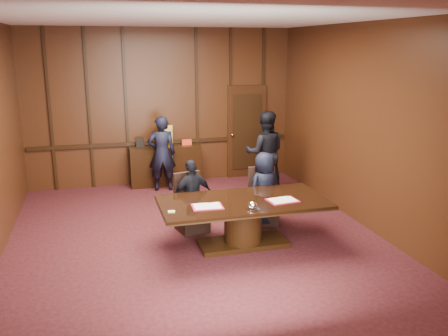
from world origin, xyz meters
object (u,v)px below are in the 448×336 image
object	(u,v)px
signatory_right	(265,189)
witness_right	(265,153)
conference_table	(243,215)
witness_left	(162,153)
signatory_left	(192,196)
sideboard	(166,164)

from	to	relation	value
signatory_right	witness_right	world-z (taller)	witness_right
conference_table	signatory_right	bearing A→B (deg)	50.91
witness_left	witness_right	distance (m)	2.24
signatory_left	conference_table	bearing A→B (deg)	113.45
conference_table	signatory_left	world-z (taller)	signatory_left
sideboard	conference_table	bearing A→B (deg)	-79.96
signatory_right	witness_left	world-z (taller)	witness_left
signatory_right	sideboard	bearing A→B (deg)	-85.33
conference_table	witness_left	xyz separation A→B (m)	(-0.80, 3.35, 0.31)
sideboard	signatory_left	size ratio (longest dim) A/B	1.27
signatory_left	signatory_right	xyz separation A→B (m)	(1.30, 0.00, 0.03)
signatory_right	witness_right	xyz separation A→B (m)	(0.63, 1.72, 0.24)
conference_table	signatory_left	xyz separation A→B (m)	(-0.65, 0.80, 0.12)
signatory_left	witness_left	xyz separation A→B (m)	(-0.15, 2.55, 0.19)
sideboard	witness_right	distance (m)	2.34
sideboard	witness_right	world-z (taller)	witness_right
conference_table	sideboard	bearing A→B (deg)	100.04
signatory_right	witness_right	distance (m)	1.85
conference_table	signatory_left	distance (m)	1.04
signatory_left	witness_right	xyz separation A→B (m)	(1.93, 1.72, 0.26)
sideboard	signatory_left	world-z (taller)	sideboard
conference_table	signatory_right	size ratio (longest dim) A/B	1.99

